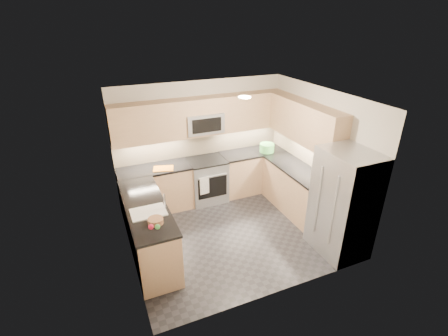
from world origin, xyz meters
TOP-DOWN VIEW (x-y plane):
  - floor at (0.00, 0.00)m, footprint 3.60×3.20m
  - ceiling at (0.00, 0.00)m, footprint 3.60×3.20m
  - wall_back at (0.00, 1.60)m, footprint 3.60×0.02m
  - wall_front at (0.00, -1.60)m, footprint 3.60×0.02m
  - wall_left at (-1.80, 0.00)m, footprint 0.02×3.20m
  - wall_right at (1.80, 0.00)m, footprint 0.02×3.20m
  - base_cab_back_left at (-1.09, 1.30)m, footprint 1.42×0.60m
  - base_cab_back_right at (1.09, 1.30)m, footprint 1.42×0.60m
  - base_cab_right at (1.50, 0.15)m, footprint 0.60×1.70m
  - base_cab_peninsula at (-1.50, 0.00)m, footprint 0.60×2.00m
  - countertop_back_left at (-1.09, 1.30)m, footprint 1.42×0.63m
  - countertop_back_right at (1.09, 1.30)m, footprint 1.42×0.63m
  - countertop_right at (1.50, 0.15)m, footprint 0.63×1.70m
  - countertop_peninsula at (-1.50, 0.00)m, footprint 0.63×2.00m
  - upper_cab_back at (0.00, 1.43)m, footprint 3.60×0.35m
  - upper_cab_right at (1.62, 0.28)m, footprint 0.35×1.95m
  - backsplash_back at (0.00, 1.60)m, footprint 3.60×0.01m
  - backsplash_right at (1.80, 0.45)m, footprint 0.01×2.30m
  - gas_range at (0.00, 1.28)m, footprint 0.76×0.65m
  - range_cooktop at (0.00, 1.28)m, footprint 0.76×0.65m
  - oven_door_glass at (0.00, 0.95)m, footprint 0.62×0.02m
  - oven_handle at (0.00, 0.93)m, footprint 0.60×0.02m
  - microwave at (0.00, 1.40)m, footprint 0.76×0.40m
  - microwave_door at (0.00, 1.20)m, footprint 0.60×0.01m
  - refrigerator at (1.45, -1.15)m, footprint 0.70×0.90m
  - fridge_handle_left at (1.08, -1.33)m, footprint 0.02×0.02m
  - fridge_handle_right at (1.08, -0.97)m, footprint 0.02×0.02m
  - sink_basin at (-1.50, -0.25)m, footprint 0.52×0.38m
  - faucet at (-1.24, -0.25)m, footprint 0.03×0.03m
  - utensil_bowl at (1.36, 1.16)m, footprint 0.41×0.41m
  - cutting_board at (-0.93, 1.19)m, footprint 0.44×0.36m
  - fruit_basket at (-1.46, -0.57)m, footprint 0.28×0.28m
  - fruit_apple at (-1.56, -0.79)m, footprint 0.08×0.08m
  - fruit_pear at (-1.48, -0.82)m, footprint 0.07×0.07m
  - dish_towel_check at (-0.19, 0.91)m, footprint 0.20×0.04m

SIDE VIEW (x-z plane):
  - floor at x=0.00m, z-range 0.00..0.00m
  - base_cab_back_left at x=-1.09m, z-range 0.00..0.90m
  - base_cab_back_right at x=1.09m, z-range 0.00..0.90m
  - base_cab_right at x=1.50m, z-range 0.00..0.90m
  - base_cab_peninsula at x=-1.50m, z-range 0.00..0.90m
  - oven_door_glass at x=0.00m, z-range 0.22..0.68m
  - gas_range at x=0.00m, z-range 0.00..0.91m
  - dish_towel_check at x=-0.19m, z-range 0.36..0.74m
  - oven_handle at x=0.00m, z-range 0.71..0.73m
  - sink_basin at x=-1.50m, z-range 0.80..0.96m
  - refrigerator at x=1.45m, z-range 0.00..1.80m
  - range_cooktop at x=0.00m, z-range 0.90..0.93m
  - countertop_back_left at x=-1.09m, z-range 0.90..0.94m
  - countertop_back_right at x=1.09m, z-range 0.90..0.94m
  - countertop_right at x=1.50m, z-range 0.90..0.94m
  - countertop_peninsula at x=-1.50m, z-range 0.90..0.94m
  - cutting_board at x=-0.93m, z-range 0.94..0.95m
  - fridge_handle_left at x=1.08m, z-range 0.35..1.55m
  - fridge_handle_right at x=1.08m, z-range 0.35..1.55m
  - fruit_basket at x=-1.46m, z-range 0.94..1.02m
  - utensil_bowl at x=1.36m, z-range 0.94..1.12m
  - fruit_apple at x=-1.56m, z-range 1.02..1.09m
  - fruit_pear at x=-1.48m, z-range 1.02..1.09m
  - faucet at x=-1.24m, z-range 0.94..1.22m
  - backsplash_back at x=0.00m, z-range 0.94..1.45m
  - backsplash_right at x=1.80m, z-range 0.94..1.45m
  - wall_back at x=0.00m, z-range 0.00..2.50m
  - wall_front at x=0.00m, z-range 0.00..2.50m
  - wall_left at x=-1.80m, z-range 0.00..2.50m
  - wall_right at x=1.80m, z-range 0.00..2.50m
  - microwave at x=0.00m, z-range 1.50..1.90m
  - microwave_door at x=0.00m, z-range 1.56..1.84m
  - upper_cab_back at x=0.00m, z-range 1.45..2.20m
  - upper_cab_right at x=1.62m, z-range 1.45..2.20m
  - ceiling at x=0.00m, z-range 2.49..2.51m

